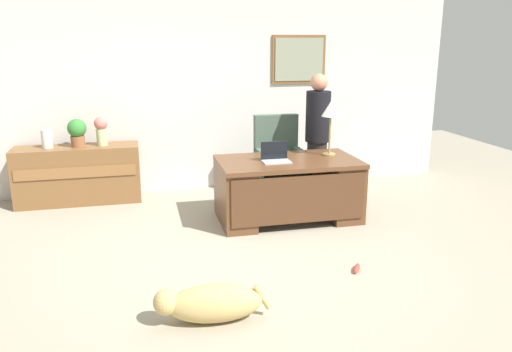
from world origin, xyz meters
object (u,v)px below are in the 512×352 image
dog_lying (210,303)px  laptop (275,157)px  desk (288,188)px  desk_lamp (331,112)px  credenza (78,175)px  vase_empty (47,139)px  dog_toy_bone (357,268)px  person_standing (317,136)px  potted_plant (77,131)px  dog_toy_plush (190,293)px  armchair (279,162)px  vase_with_flowers (101,130)px

dog_lying → laptop: 2.39m
desk → desk_lamp: desk_lamp is taller
credenza → vase_empty: (-0.34, 0.00, 0.50)m
credenza → desk_lamp: (3.05, -1.15, 0.88)m
desk → dog_toy_bone: 1.57m
desk → person_standing: 0.99m
potted_plant → dog_toy_plush: bearing=-69.3°
vase_empty → potted_plant: bearing=0.0°
person_standing → desk_lamp: person_standing is taller
armchair → dog_toy_bone: armchair is taller
vase_empty → potted_plant: 0.38m
dog_toy_plush → person_standing: bearing=49.5°
potted_plant → armchair: bearing=-9.1°
dog_toy_bone → desk: bearing=98.2°
credenza → vase_empty: size_ratio=6.64×
dog_lying → armchair: bearing=64.8°
desk → person_standing: (0.59, 0.65, 0.47)m
armchair → person_standing: size_ratio=0.66×
dog_toy_bone → vase_empty: bearing=137.6°
vase_empty → dog_toy_bone: size_ratio=1.20×
desk_lamp → vase_empty: bearing=161.2°
armchair → desk_lamp: 1.14m
credenza → vase_with_flowers: size_ratio=4.21×
credenza → person_standing: 3.19m
desk_lamp → vase_with_flowers: size_ratio=1.76×
armchair → desk: bearing=-98.4°
vase_empty → potted_plant: potted_plant is taller
desk_lamp → dog_toy_bone: size_ratio=3.34×
desk → laptop: size_ratio=5.15×
dog_lying → dog_toy_bone: dog_lying is taller
laptop → potted_plant: bearing=150.4°
laptop → dog_toy_bone: (0.39, -1.49, -0.76)m
laptop → credenza: bearing=150.8°
person_standing → dog_lying: 3.35m
laptop → vase_with_flowers: bearing=146.8°
laptop → vase_empty: size_ratio=1.34×
armchair → potted_plant: size_ratio=3.10×
person_standing → desk_lamp: size_ratio=2.55×
desk → credenza: size_ratio=1.04×
vase_with_flowers → vase_empty: vase_with_flowers is taller
desk → dog_toy_plush: bearing=-129.9°
laptop → dog_toy_bone: bearing=-75.4°
desk_lamp → potted_plant: (-3.02, 1.15, -0.31)m
vase_empty → dog_toy_plush: (1.48, -2.92, -0.85)m
desk → laptop: 0.43m
person_standing → laptop: size_ratio=5.25×
laptop → vase_with_flowers: size_ratio=0.85×
laptop → vase_with_flowers: (-2.00, 1.31, 0.17)m
dog_lying → desk_lamp: bearing=50.6°
dog_toy_plush → dog_lying: bearing=-75.2°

